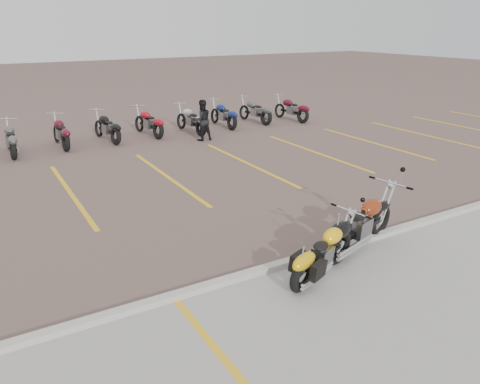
% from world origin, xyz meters
% --- Properties ---
extents(ground, '(100.00, 100.00, 0.00)m').
position_xyz_m(ground, '(0.00, 0.00, 0.00)').
color(ground, brown).
rests_on(ground, ground).
extents(concrete_apron, '(60.00, 5.00, 0.01)m').
position_xyz_m(concrete_apron, '(0.00, -4.50, 0.01)').
color(concrete_apron, '#9E9B93').
rests_on(concrete_apron, ground).
extents(curb, '(60.00, 0.18, 0.12)m').
position_xyz_m(curb, '(0.00, -2.00, 0.06)').
color(curb, '#ADAAA3').
rests_on(curb, ground).
extents(parking_stripes, '(38.00, 5.50, 0.01)m').
position_xyz_m(parking_stripes, '(0.00, 4.00, 0.00)').
color(parking_stripes, gold).
rests_on(parking_stripes, ground).
extents(yellow_cruiser, '(1.88, 0.84, 0.81)m').
position_xyz_m(yellow_cruiser, '(0.17, -2.56, 0.40)').
color(yellow_cruiser, black).
rests_on(yellow_cruiser, ground).
extents(flame_cruiser, '(2.27, 0.80, 0.96)m').
position_xyz_m(flame_cruiser, '(1.45, -2.16, 0.47)').
color(flame_cruiser, black).
rests_on(flame_cruiser, ground).
extents(person_b, '(0.79, 0.64, 1.52)m').
position_xyz_m(person_b, '(2.84, 7.53, 0.76)').
color(person_b, black).
rests_on(person_b, ground).
extents(bg_bike_row, '(18.96, 2.05, 1.10)m').
position_xyz_m(bg_bike_row, '(-1.14, 9.22, 0.55)').
color(bg_bike_row, black).
rests_on(bg_bike_row, ground).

